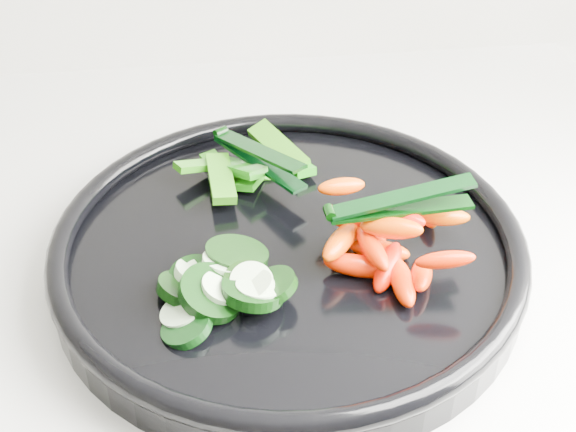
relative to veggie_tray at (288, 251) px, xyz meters
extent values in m
cylinder|color=black|center=(0.00, 0.00, -0.01)|extent=(0.46, 0.46, 0.02)
torus|color=black|center=(0.00, 0.00, 0.01)|extent=(0.47, 0.47, 0.02)
cylinder|color=black|center=(-0.08, -0.08, 0.01)|extent=(0.05, 0.05, 0.02)
cylinder|color=beige|center=(-0.08, -0.07, 0.01)|extent=(0.04, 0.04, 0.02)
cylinder|color=black|center=(-0.08, -0.05, 0.01)|extent=(0.06, 0.06, 0.03)
cylinder|color=beige|center=(-0.07, -0.03, 0.01)|extent=(0.05, 0.05, 0.03)
cylinder|color=black|center=(-0.04, -0.03, 0.01)|extent=(0.05, 0.05, 0.02)
cylinder|color=#B5D2A8|center=(-0.04, -0.03, 0.01)|extent=(0.04, 0.04, 0.02)
cylinder|color=black|center=(-0.07, -0.05, 0.01)|extent=(0.05, 0.05, 0.01)
cylinder|color=beige|center=(-0.07, -0.02, 0.01)|extent=(0.04, 0.04, 0.01)
cylinder|color=black|center=(-0.07, -0.03, 0.01)|extent=(0.05, 0.05, 0.02)
cylinder|color=beige|center=(-0.07, -0.03, 0.01)|extent=(0.04, 0.04, 0.01)
cylinder|color=black|center=(-0.07, -0.04, 0.01)|extent=(0.05, 0.05, 0.02)
cylinder|color=beige|center=(-0.07, -0.04, 0.01)|extent=(0.05, 0.05, 0.02)
cylinder|color=black|center=(-0.02, -0.06, 0.02)|extent=(0.05, 0.05, 0.02)
cylinder|color=beige|center=(-0.03, -0.06, 0.02)|extent=(0.05, 0.05, 0.02)
cylinder|color=black|center=(-0.04, -0.02, 0.02)|extent=(0.07, 0.07, 0.02)
cylinder|color=beige|center=(-0.05, -0.03, 0.02)|extent=(0.05, 0.05, 0.02)
cylinder|color=black|center=(-0.06, -0.06, 0.02)|extent=(0.07, 0.07, 0.03)
cylinder|color=beige|center=(-0.06, -0.06, 0.02)|extent=(0.04, 0.04, 0.02)
cylinder|color=black|center=(-0.04, -0.06, 0.02)|extent=(0.05, 0.05, 0.03)
cylinder|color=beige|center=(-0.03, -0.06, 0.02)|extent=(0.04, 0.04, 0.02)
cylinder|color=black|center=(-0.03, -0.06, 0.02)|extent=(0.06, 0.06, 0.02)
cylinder|color=beige|center=(-0.03, -0.06, 0.02)|extent=(0.05, 0.05, 0.02)
ellipsoid|color=red|center=(0.07, -0.04, 0.01)|extent=(0.04, 0.05, 0.03)
ellipsoid|color=#F73600|center=(0.05, -0.04, 0.01)|extent=(0.06, 0.03, 0.03)
ellipsoid|color=#FF4500|center=(0.08, -0.06, 0.01)|extent=(0.02, 0.05, 0.02)
ellipsoid|color=#F53A00|center=(0.07, 0.00, 0.01)|extent=(0.02, 0.04, 0.02)
ellipsoid|color=#EF1900|center=(0.09, -0.05, 0.01)|extent=(0.03, 0.05, 0.03)
ellipsoid|color=#FF5B00|center=(0.06, 0.00, 0.01)|extent=(0.04, 0.04, 0.02)
ellipsoid|color=#E04100|center=(0.07, -0.02, 0.01)|extent=(0.05, 0.03, 0.03)
ellipsoid|color=#FF6500|center=(0.12, 0.02, 0.01)|extent=(0.02, 0.04, 0.02)
ellipsoid|color=#FF3700|center=(0.07, 0.02, 0.01)|extent=(0.03, 0.05, 0.02)
ellipsoid|color=#F04B00|center=(0.04, -0.03, 0.03)|extent=(0.05, 0.06, 0.02)
ellipsoid|color=#FF4600|center=(0.06, -0.02, 0.03)|extent=(0.03, 0.04, 0.02)
ellipsoid|color=#EB3800|center=(0.06, -0.04, 0.03)|extent=(0.03, 0.05, 0.02)
ellipsoid|color=#DE3400|center=(0.06, 0.00, 0.03)|extent=(0.05, 0.02, 0.02)
ellipsoid|color=#F45300|center=(0.12, -0.01, 0.03)|extent=(0.05, 0.02, 0.02)
ellipsoid|color=#FF0F00|center=(0.08, -0.02, 0.04)|extent=(0.04, 0.04, 0.02)
ellipsoid|color=#FF6800|center=(0.05, 0.03, 0.04)|extent=(0.04, 0.02, 0.02)
ellipsoid|color=#FB4C00|center=(0.07, -0.03, 0.04)|extent=(0.05, 0.03, 0.02)
ellipsoid|color=#E83D00|center=(0.10, -0.07, 0.04)|extent=(0.05, 0.02, 0.02)
cube|color=#0A710D|center=(-0.02, 0.09, 0.01)|extent=(0.04, 0.05, 0.02)
cube|color=#196609|center=(-0.02, 0.10, 0.01)|extent=(0.06, 0.02, 0.03)
cube|color=#0F6409|center=(0.02, 0.11, 0.01)|extent=(0.04, 0.06, 0.02)
cube|color=#266C0A|center=(-0.02, 0.10, 0.01)|extent=(0.06, 0.04, 0.02)
cube|color=#106209|center=(-0.05, 0.11, 0.01)|extent=(0.03, 0.04, 0.01)
cube|color=#0A7210|center=(-0.03, 0.09, 0.02)|extent=(0.05, 0.06, 0.03)
cube|color=#1B6209|center=(-0.07, 0.10, 0.02)|extent=(0.04, 0.03, 0.02)
cube|color=#21700A|center=(-0.05, 0.08, 0.02)|extent=(0.02, 0.07, 0.01)
cube|color=#27730A|center=(0.01, 0.12, 0.02)|extent=(0.05, 0.07, 0.02)
cylinder|color=black|center=(0.03, -0.02, 0.05)|extent=(0.01, 0.01, 0.01)
cube|color=black|center=(0.08, -0.02, 0.05)|extent=(0.11, 0.02, 0.00)
cube|color=black|center=(0.08, -0.02, 0.06)|extent=(0.11, 0.02, 0.02)
cylinder|color=black|center=(-0.04, 0.14, 0.03)|extent=(0.01, 0.01, 0.01)
cube|color=black|center=(-0.01, 0.09, 0.02)|extent=(0.07, 0.10, 0.00)
cube|color=black|center=(-0.01, 0.09, 0.04)|extent=(0.07, 0.10, 0.02)
camera|label=1|loc=(-0.06, -0.48, 0.41)|focal=50.00mm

